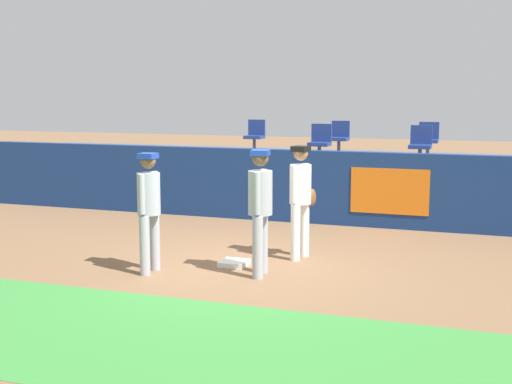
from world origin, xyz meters
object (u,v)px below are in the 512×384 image
object	(u,v)px
player_runner_visitor	(149,204)
seat_back_right	(428,138)
seat_front_right	(421,143)
seat_back_center	(340,136)
seat_back_left	(255,134)
seat_front_center	(320,141)
first_base	(234,263)
player_fielder_home	(301,194)
player_coach_visitor	(260,204)

from	to	relation	value
player_runner_visitor	seat_back_right	bearing A→B (deg)	157.44
seat_back_right	seat_front_right	xyz separation A→B (m)	(0.00, -1.80, -0.00)
seat_back_center	seat_back_left	xyz separation A→B (m)	(-2.20, 0.00, 0.00)
player_runner_visitor	seat_back_right	distance (m)	8.42
seat_front_right	seat_front_center	world-z (taller)	same
first_base	seat_front_right	bearing A→B (deg)	67.10
seat_front_center	first_base	bearing A→B (deg)	-90.32
seat_back_center	seat_front_right	bearing A→B (deg)	-40.24
player_fielder_home	seat_front_right	world-z (taller)	seat_front_right
seat_front_right	player_runner_visitor	bearing A→B (deg)	-118.39
seat_front_right	seat_front_center	xyz separation A→B (m)	(-2.17, 0.00, 0.00)
seat_back_right	seat_back_center	world-z (taller)	same
seat_front_center	seat_back_center	bearing A→B (deg)	88.70
seat_back_right	seat_front_center	bearing A→B (deg)	-140.26
player_coach_visitor	seat_front_center	xyz separation A→B (m)	(-0.52, 5.59, 0.52)
seat_back_center	seat_front_center	distance (m)	1.80
seat_back_center	seat_back_left	bearing A→B (deg)	180.00
seat_front_center	player_runner_visitor	bearing A→B (deg)	-100.02
seat_back_right	seat_front_right	distance (m)	1.80
first_base	player_runner_visitor	distance (m)	1.61
seat_back_center	seat_front_center	world-z (taller)	same
seat_back_center	seat_back_left	distance (m)	2.20
player_runner_visitor	seat_back_center	bearing A→B (deg)	171.94
player_fielder_home	seat_front_center	bearing A→B (deg)	-158.65
player_fielder_home	player_runner_visitor	distance (m)	2.42
first_base	player_fielder_home	size ratio (longest dim) A/B	0.22
first_base	seat_front_right	world-z (taller)	seat_front_right
player_fielder_home	player_coach_visitor	size ratio (longest dim) A/B	0.99
player_fielder_home	seat_front_center	xyz separation A→B (m)	(-0.79, 4.39, 0.54)
seat_back_right	seat_back_center	bearing A→B (deg)	-179.99
player_fielder_home	seat_front_center	distance (m)	4.50
seat_back_right	seat_back_left	xyz separation A→B (m)	(-4.33, -0.00, -0.00)
seat_back_right	seat_front_center	xyz separation A→B (m)	(-2.17, -1.80, -0.00)
player_fielder_home	player_runner_visitor	world-z (taller)	player_fielder_home
seat_back_center	seat_front_center	size ratio (longest dim) A/B	1.00
seat_back_left	seat_front_right	xyz separation A→B (m)	(4.33, -1.80, -0.00)
seat_front_right	player_fielder_home	bearing A→B (deg)	-107.44
player_fielder_home	player_coach_visitor	distance (m)	1.22
seat_front_right	seat_front_center	size ratio (longest dim) A/B	1.00
player_runner_visitor	player_coach_visitor	bearing A→B (deg)	103.30
player_runner_visitor	seat_front_right	size ratio (longest dim) A/B	2.09
seat_back_center	seat_front_right	size ratio (longest dim) A/B	1.00
seat_back_left	seat_front_center	distance (m)	2.81
player_fielder_home	seat_back_right	distance (m)	6.37
player_runner_visitor	seat_front_right	distance (m)	6.80
first_base	seat_back_left	bearing A→B (deg)	106.94
seat_front_center	player_coach_visitor	bearing A→B (deg)	-84.66
first_base	seat_back_left	distance (m)	7.48
player_runner_visitor	seat_front_right	xyz separation A→B (m)	(3.22, 5.96, 0.55)
seat_back_left	player_coach_visitor	bearing A→B (deg)	-70.03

